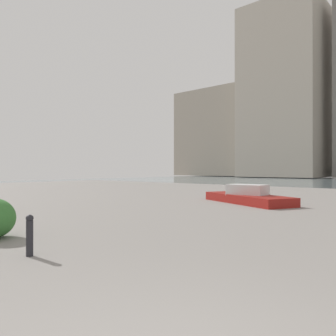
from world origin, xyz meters
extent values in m
cube|color=#B2A899|center=(23.90, -62.35, 16.50)|extent=(14.70, 12.84, 33.00)
cube|color=gray|center=(23.90, -62.35, 34.20)|extent=(5.29, 4.62, 2.40)
cube|color=#9E9384|center=(41.08, -65.81, 9.84)|extent=(17.46, 12.73, 19.67)
cylinder|color=#232328|center=(4.30, -1.10, 0.31)|extent=(0.12, 0.12, 0.63)
sphere|color=#232328|center=(4.30, -1.10, 0.67)|extent=(0.13, 0.13, 0.13)
cube|color=maroon|center=(5.67, -11.83, 0.13)|extent=(4.86, 3.42, 0.50)
cube|color=silver|center=(5.67, -11.83, 0.58)|extent=(1.66, 1.00, 0.50)
camera|label=1|loc=(-1.33, 1.69, 1.53)|focal=35.31mm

